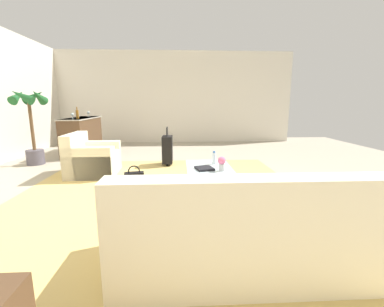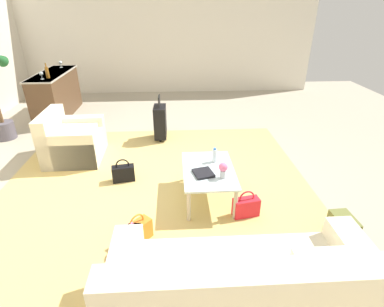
{
  "view_description": "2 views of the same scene",
  "coord_description": "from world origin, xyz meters",
  "px_view_note": "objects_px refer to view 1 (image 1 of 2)",
  "views": [
    {
      "loc": [
        -4.07,
        -0.05,
        1.38
      ],
      "look_at": [
        -0.58,
        -0.24,
        0.69
      ],
      "focal_mm": 24.0,
      "sensor_mm": 36.0,
      "label": 1
    },
    {
      "loc": [
        -3.74,
        -0.09,
        2.37
      ],
      "look_at": [
        -0.53,
        -0.28,
        0.74
      ],
      "focal_mm": 28.0,
      "sensor_mm": 36.0,
      "label": 2
    }
  ],
  "objects_px": {
    "coffee_table_book": "(204,168)",
    "handbag_pink": "(140,215)",
    "armchair": "(91,160)",
    "coffee_table": "(209,171)",
    "suitcase_black": "(167,149)",
    "flower_vase": "(222,162)",
    "bar_console": "(82,135)",
    "wine_bottle_amber": "(77,114)",
    "potted_palm": "(31,121)",
    "wine_glass_left_of_centre": "(88,113)",
    "backpack_olive": "(331,208)",
    "handbag_orange": "(145,210)",
    "handbag_black": "(134,179)",
    "handbag_red": "(243,196)",
    "couch": "(247,238)",
    "wine_glass_leftmost": "(72,115)",
    "water_bottle": "(214,158)"
  },
  "relations": [
    {
      "from": "coffee_table_book",
      "to": "armchair",
      "type": "bearing_deg",
      "value": 40.76
    },
    {
      "from": "couch",
      "to": "wine_glass_left_of_centre",
      "type": "relative_size",
      "value": 13.77
    },
    {
      "from": "potted_palm",
      "to": "backpack_olive",
      "type": "bearing_deg",
      "value": -122.68
    },
    {
      "from": "coffee_table",
      "to": "backpack_olive",
      "type": "distance_m",
      "value": 1.64
    },
    {
      "from": "wine_bottle_amber",
      "to": "handbag_orange",
      "type": "relative_size",
      "value": 0.84
    },
    {
      "from": "wine_glass_leftmost",
      "to": "handbag_orange",
      "type": "distance_m",
      "value": 4.39
    },
    {
      "from": "couch",
      "to": "potted_palm",
      "type": "xyz_separation_m",
      "value": [
        3.99,
        3.8,
        0.68
      ]
    },
    {
      "from": "flower_vase",
      "to": "couch",
      "type": "bearing_deg",
      "value": 178.18
    },
    {
      "from": "suitcase_black",
      "to": "potted_palm",
      "type": "relative_size",
      "value": 0.5
    },
    {
      "from": "coffee_table",
      "to": "backpack_olive",
      "type": "bearing_deg",
      "value": -127.81
    },
    {
      "from": "suitcase_black",
      "to": "handbag_black",
      "type": "height_order",
      "value": "suitcase_black"
    },
    {
      "from": "coffee_table",
      "to": "handbag_black",
      "type": "distance_m",
      "value": 1.32
    },
    {
      "from": "bar_console",
      "to": "handbag_pink",
      "type": "bearing_deg",
      "value": -153.46
    },
    {
      "from": "coffee_table_book",
      "to": "handbag_pink",
      "type": "height_order",
      "value": "coffee_table_book"
    },
    {
      "from": "armchair",
      "to": "potted_palm",
      "type": "bearing_deg",
      "value": 59.58
    },
    {
      "from": "handbag_orange",
      "to": "backpack_olive",
      "type": "distance_m",
      "value": 2.16
    },
    {
      "from": "coffee_table",
      "to": "suitcase_black",
      "type": "bearing_deg",
      "value": 19.29
    },
    {
      "from": "flower_vase",
      "to": "wine_bottle_amber",
      "type": "distance_m",
      "value": 4.52
    },
    {
      "from": "bar_console",
      "to": "wine_bottle_amber",
      "type": "bearing_deg",
      "value": -167.74
    },
    {
      "from": "couch",
      "to": "coffee_table",
      "type": "height_order",
      "value": "couch"
    },
    {
      "from": "couch",
      "to": "armchair",
      "type": "bearing_deg",
      "value": 36.23
    },
    {
      "from": "couch",
      "to": "coffee_table_book",
      "type": "xyz_separation_m",
      "value": [
        1.67,
        0.18,
        0.15
      ]
    },
    {
      "from": "couch",
      "to": "wine_glass_leftmost",
      "type": "distance_m",
      "value": 5.71
    },
    {
      "from": "wine_bottle_amber",
      "to": "potted_palm",
      "type": "relative_size",
      "value": 0.18
    },
    {
      "from": "couch",
      "to": "handbag_black",
      "type": "bearing_deg",
      "value": 29.44
    },
    {
      "from": "suitcase_black",
      "to": "backpack_olive",
      "type": "relative_size",
      "value": 2.12
    },
    {
      "from": "couch",
      "to": "wine_bottle_amber",
      "type": "relative_size",
      "value": 7.09
    },
    {
      "from": "coffee_table",
      "to": "wine_bottle_amber",
      "type": "height_order",
      "value": "wine_bottle_amber"
    },
    {
      "from": "handbag_orange",
      "to": "backpack_olive",
      "type": "height_order",
      "value": "backpack_olive"
    },
    {
      "from": "backpack_olive",
      "to": "potted_palm",
      "type": "bearing_deg",
      "value": 57.32
    },
    {
      "from": "armchair",
      "to": "coffee_table_book",
      "type": "distance_m",
      "value": 2.53
    },
    {
      "from": "wine_glass_left_of_centre",
      "to": "potted_palm",
      "type": "relative_size",
      "value": 0.09
    },
    {
      "from": "coffee_table",
      "to": "handbag_pink",
      "type": "xyz_separation_m",
      "value": [
        -0.92,
        0.89,
        -0.25
      ]
    },
    {
      "from": "flower_vase",
      "to": "wine_glass_left_of_centre",
      "type": "bearing_deg",
      "value": 36.84
    },
    {
      "from": "wine_glass_leftmost",
      "to": "wine_bottle_amber",
      "type": "bearing_deg",
      "value": -38.93
    },
    {
      "from": "handbag_red",
      "to": "handbag_orange",
      "type": "bearing_deg",
      "value": 106.2
    },
    {
      "from": "armchair",
      "to": "bar_console",
      "type": "xyz_separation_m",
      "value": [
        2.2,
        0.93,
        0.21
      ]
    },
    {
      "from": "armchair",
      "to": "coffee_table",
      "type": "xyz_separation_m",
      "value": [
        -1.3,
        -2.17,
        0.09
      ]
    },
    {
      "from": "suitcase_black",
      "to": "flower_vase",
      "type": "bearing_deg",
      "value": -159.05
    },
    {
      "from": "armchair",
      "to": "handbag_orange",
      "type": "xyz_separation_m",
      "value": [
        -2.08,
        -1.31,
        -0.16
      ]
    },
    {
      "from": "water_bottle",
      "to": "couch",
      "type": "bearing_deg",
      "value": 180.0
    },
    {
      "from": "flower_vase",
      "to": "handbag_red",
      "type": "xyz_separation_m",
      "value": [
        -0.19,
        -0.27,
        -0.43
      ]
    },
    {
      "from": "bar_console",
      "to": "handbag_orange",
      "type": "xyz_separation_m",
      "value": [
        -4.28,
        -2.25,
        -0.38
      ]
    },
    {
      "from": "water_bottle",
      "to": "handbag_orange",
      "type": "bearing_deg",
      "value": 135.7
    },
    {
      "from": "coffee_table",
      "to": "bar_console",
      "type": "distance_m",
      "value": 4.68
    },
    {
      "from": "couch",
      "to": "handbag_red",
      "type": "relative_size",
      "value": 5.94
    },
    {
      "from": "wine_bottle_amber",
      "to": "backpack_olive",
      "type": "xyz_separation_m",
      "value": [
        -3.99,
        -4.28,
        -0.9
      ]
    },
    {
      "from": "suitcase_black",
      "to": "potted_palm",
      "type": "height_order",
      "value": "potted_palm"
    },
    {
      "from": "handbag_orange",
      "to": "handbag_black",
      "type": "distance_m",
      "value": 1.32
    },
    {
      "from": "coffee_table",
      "to": "handbag_red",
      "type": "distance_m",
      "value": 0.64
    }
  ]
}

